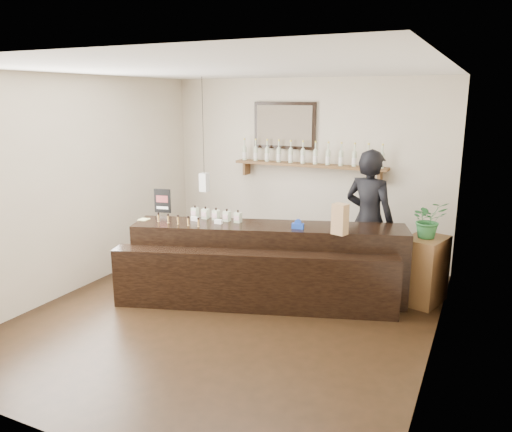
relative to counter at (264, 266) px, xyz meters
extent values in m
plane|color=black|center=(-0.17, -0.57, -0.45)|extent=(5.00, 5.00, 0.00)
plane|color=beige|center=(-0.17, 1.93, 0.95)|extent=(4.50, 0.00, 4.50)
plane|color=beige|center=(-0.17, -3.07, 0.95)|extent=(4.50, 0.00, 4.50)
plane|color=beige|center=(-2.42, -0.57, 0.95)|extent=(0.00, 5.00, 5.00)
plane|color=beige|center=(2.08, -0.57, 0.95)|extent=(0.00, 5.00, 5.00)
plane|color=white|center=(-0.17, -0.57, 2.35)|extent=(5.00, 5.00, 0.00)
cube|color=brown|center=(-0.07, 1.80, 1.05)|extent=(2.40, 0.25, 0.04)
cube|color=brown|center=(-1.15, 1.83, 0.93)|extent=(0.04, 0.20, 0.20)
cube|color=brown|center=(1.01, 1.83, 0.93)|extent=(0.04, 0.20, 0.20)
cube|color=black|center=(-0.52, 1.90, 1.63)|extent=(1.02, 0.04, 0.72)
cube|color=#44382B|center=(-0.52, 1.87, 1.63)|extent=(0.92, 0.01, 0.62)
cube|color=white|center=(-1.47, 1.03, 0.80)|extent=(0.12, 0.12, 0.28)
cylinder|color=black|center=(-1.47, 1.03, 1.65)|extent=(0.01, 0.01, 1.41)
cylinder|color=beige|center=(-1.17, 1.80, 1.17)|extent=(0.07, 0.07, 0.20)
cone|color=beige|center=(-1.17, 1.80, 1.30)|extent=(0.07, 0.07, 0.05)
cylinder|color=beige|center=(-1.17, 1.80, 1.36)|extent=(0.02, 0.02, 0.07)
cylinder|color=gold|center=(-1.17, 1.80, 1.41)|extent=(0.03, 0.03, 0.02)
cylinder|color=white|center=(-1.17, 1.80, 1.15)|extent=(0.07, 0.07, 0.09)
cylinder|color=beige|center=(-0.97, 1.80, 1.17)|extent=(0.07, 0.07, 0.20)
cone|color=beige|center=(-0.97, 1.80, 1.30)|extent=(0.07, 0.07, 0.05)
cylinder|color=beige|center=(-0.97, 1.80, 1.36)|extent=(0.02, 0.02, 0.07)
cylinder|color=gold|center=(-0.97, 1.80, 1.41)|extent=(0.03, 0.03, 0.02)
cylinder|color=white|center=(-0.97, 1.80, 1.15)|extent=(0.07, 0.07, 0.09)
cylinder|color=beige|center=(-0.77, 1.80, 1.17)|extent=(0.07, 0.07, 0.20)
cone|color=beige|center=(-0.77, 1.80, 1.30)|extent=(0.07, 0.07, 0.05)
cylinder|color=beige|center=(-0.77, 1.80, 1.36)|extent=(0.02, 0.02, 0.07)
cylinder|color=gold|center=(-0.77, 1.80, 1.41)|extent=(0.03, 0.03, 0.02)
cylinder|color=white|center=(-0.77, 1.80, 1.15)|extent=(0.07, 0.07, 0.09)
cylinder|color=beige|center=(-0.57, 1.80, 1.17)|extent=(0.07, 0.07, 0.20)
cone|color=beige|center=(-0.57, 1.80, 1.30)|extent=(0.07, 0.07, 0.05)
cylinder|color=beige|center=(-0.57, 1.80, 1.36)|extent=(0.02, 0.02, 0.07)
cylinder|color=gold|center=(-0.57, 1.80, 1.41)|extent=(0.03, 0.03, 0.02)
cylinder|color=white|center=(-0.57, 1.80, 1.15)|extent=(0.07, 0.07, 0.09)
cylinder|color=beige|center=(-0.37, 1.80, 1.17)|extent=(0.07, 0.07, 0.20)
cone|color=beige|center=(-0.37, 1.80, 1.30)|extent=(0.07, 0.07, 0.05)
cylinder|color=beige|center=(-0.37, 1.80, 1.36)|extent=(0.02, 0.02, 0.07)
cylinder|color=gold|center=(-0.37, 1.80, 1.41)|extent=(0.03, 0.03, 0.02)
cylinder|color=white|center=(-0.37, 1.80, 1.15)|extent=(0.07, 0.07, 0.09)
cylinder|color=beige|center=(-0.17, 1.80, 1.17)|extent=(0.07, 0.07, 0.20)
cone|color=beige|center=(-0.17, 1.80, 1.30)|extent=(0.07, 0.07, 0.05)
cylinder|color=beige|center=(-0.17, 1.80, 1.36)|extent=(0.02, 0.02, 0.07)
cylinder|color=gold|center=(-0.17, 1.80, 1.41)|extent=(0.03, 0.03, 0.02)
cylinder|color=white|center=(-0.17, 1.80, 1.15)|extent=(0.07, 0.07, 0.09)
cylinder|color=beige|center=(0.03, 1.80, 1.17)|extent=(0.07, 0.07, 0.20)
cone|color=beige|center=(0.03, 1.80, 1.30)|extent=(0.07, 0.07, 0.05)
cylinder|color=beige|center=(0.03, 1.80, 1.36)|extent=(0.02, 0.02, 0.07)
cylinder|color=gold|center=(0.03, 1.80, 1.41)|extent=(0.03, 0.03, 0.02)
cylinder|color=white|center=(0.03, 1.80, 1.15)|extent=(0.07, 0.07, 0.09)
cylinder|color=beige|center=(0.23, 1.80, 1.17)|extent=(0.07, 0.07, 0.20)
cone|color=beige|center=(0.23, 1.80, 1.30)|extent=(0.07, 0.07, 0.05)
cylinder|color=beige|center=(0.23, 1.80, 1.36)|extent=(0.02, 0.02, 0.07)
cylinder|color=gold|center=(0.23, 1.80, 1.41)|extent=(0.03, 0.03, 0.02)
cylinder|color=white|center=(0.23, 1.80, 1.15)|extent=(0.07, 0.07, 0.09)
cylinder|color=beige|center=(0.43, 1.80, 1.17)|extent=(0.07, 0.07, 0.20)
cone|color=beige|center=(0.43, 1.80, 1.30)|extent=(0.07, 0.07, 0.05)
cylinder|color=beige|center=(0.43, 1.80, 1.36)|extent=(0.02, 0.02, 0.07)
cylinder|color=gold|center=(0.43, 1.80, 1.41)|extent=(0.03, 0.03, 0.02)
cylinder|color=white|center=(0.43, 1.80, 1.15)|extent=(0.07, 0.07, 0.09)
cylinder|color=beige|center=(0.63, 1.80, 1.17)|extent=(0.07, 0.07, 0.20)
cone|color=beige|center=(0.63, 1.80, 1.30)|extent=(0.07, 0.07, 0.05)
cylinder|color=beige|center=(0.63, 1.80, 1.36)|extent=(0.02, 0.02, 0.07)
cylinder|color=gold|center=(0.63, 1.80, 1.41)|extent=(0.03, 0.03, 0.02)
cylinder|color=white|center=(0.63, 1.80, 1.15)|extent=(0.07, 0.07, 0.09)
cylinder|color=beige|center=(0.83, 1.80, 1.17)|extent=(0.07, 0.07, 0.20)
cone|color=beige|center=(0.83, 1.80, 1.30)|extent=(0.07, 0.07, 0.05)
cylinder|color=beige|center=(0.83, 1.80, 1.36)|extent=(0.02, 0.02, 0.07)
cylinder|color=gold|center=(0.83, 1.80, 1.41)|extent=(0.03, 0.03, 0.02)
cylinder|color=white|center=(0.83, 1.80, 1.15)|extent=(0.07, 0.07, 0.09)
cylinder|color=beige|center=(1.03, 1.80, 1.17)|extent=(0.07, 0.07, 0.20)
cone|color=beige|center=(1.03, 1.80, 1.30)|extent=(0.07, 0.07, 0.05)
cylinder|color=beige|center=(1.03, 1.80, 1.36)|extent=(0.02, 0.02, 0.07)
cylinder|color=gold|center=(1.03, 1.80, 1.41)|extent=(0.03, 0.03, 0.02)
cylinder|color=white|center=(1.03, 1.80, 1.15)|extent=(0.07, 0.07, 0.09)
cube|color=black|center=(0.01, 0.13, 0.03)|extent=(3.43, 1.64, 0.95)
cube|color=black|center=(0.01, -0.33, -0.09)|extent=(3.34, 1.35, 0.72)
cube|color=white|center=(-0.95, -0.10, 0.53)|extent=(0.10, 0.04, 0.05)
cube|color=white|center=(-0.60, -0.10, 0.53)|extent=(0.10, 0.04, 0.05)
cube|color=#DCDA86|center=(-1.58, -0.33, 0.33)|extent=(0.12, 0.12, 0.12)
cube|color=#DCDA86|center=(-1.58, -0.33, 0.45)|extent=(0.12, 0.12, 0.12)
cube|color=beige|center=(-1.05, 0.08, 0.57)|extent=(0.08, 0.08, 0.13)
cube|color=beige|center=(-1.05, 0.03, 0.57)|extent=(0.07, 0.00, 0.06)
cylinder|color=black|center=(-1.05, 0.08, 0.65)|extent=(0.02, 0.02, 0.03)
cube|color=beige|center=(-0.89, 0.08, 0.57)|extent=(0.08, 0.08, 0.13)
cube|color=beige|center=(-0.89, 0.03, 0.57)|extent=(0.07, 0.00, 0.06)
cylinder|color=black|center=(-0.89, 0.08, 0.65)|extent=(0.02, 0.02, 0.03)
cube|color=beige|center=(-0.73, 0.08, 0.57)|extent=(0.08, 0.08, 0.13)
cube|color=beige|center=(-0.73, 0.03, 0.57)|extent=(0.07, 0.00, 0.06)
cylinder|color=black|center=(-0.73, 0.08, 0.65)|extent=(0.02, 0.02, 0.03)
cube|color=beige|center=(-0.57, 0.08, 0.57)|extent=(0.08, 0.08, 0.13)
cube|color=beige|center=(-0.57, 0.03, 0.57)|extent=(0.07, 0.00, 0.06)
cylinder|color=black|center=(-0.57, 0.08, 0.65)|extent=(0.02, 0.02, 0.03)
cube|color=beige|center=(-0.40, 0.08, 0.57)|extent=(0.08, 0.08, 0.13)
cube|color=beige|center=(-0.40, 0.03, 0.57)|extent=(0.07, 0.00, 0.06)
cylinder|color=black|center=(-0.40, 0.08, 0.65)|extent=(0.02, 0.02, 0.03)
cylinder|color=#B8853E|center=(-1.35, -0.33, 0.38)|extent=(0.07, 0.07, 0.20)
cone|color=#B8853E|center=(-1.35, -0.33, 0.50)|extent=(0.07, 0.07, 0.05)
cylinder|color=#B8853E|center=(-1.35, -0.33, 0.56)|extent=(0.02, 0.02, 0.07)
cylinder|color=black|center=(-1.35, -0.33, 0.61)|extent=(0.03, 0.03, 0.02)
cylinder|color=white|center=(-1.35, -0.33, 0.36)|extent=(0.07, 0.07, 0.09)
cylinder|color=#B8853E|center=(-1.20, -0.33, 0.38)|extent=(0.07, 0.07, 0.20)
cone|color=#B8853E|center=(-1.20, -0.33, 0.50)|extent=(0.07, 0.07, 0.05)
cylinder|color=#B8853E|center=(-1.20, -0.33, 0.56)|extent=(0.02, 0.02, 0.07)
cylinder|color=black|center=(-1.20, -0.33, 0.61)|extent=(0.03, 0.03, 0.02)
cylinder|color=white|center=(-1.20, -0.33, 0.36)|extent=(0.07, 0.07, 0.09)
cylinder|color=#B8853E|center=(-1.05, -0.33, 0.38)|extent=(0.07, 0.07, 0.20)
cone|color=#B8853E|center=(-1.05, -0.33, 0.50)|extent=(0.07, 0.07, 0.05)
cylinder|color=#B8853E|center=(-1.05, -0.33, 0.56)|extent=(0.02, 0.02, 0.07)
cylinder|color=black|center=(-1.05, -0.33, 0.61)|extent=(0.03, 0.03, 0.02)
cylinder|color=white|center=(-1.05, -0.33, 0.36)|extent=(0.07, 0.07, 0.09)
cylinder|color=#B8853E|center=(-0.90, -0.33, 0.38)|extent=(0.07, 0.07, 0.20)
cone|color=#B8853E|center=(-0.90, -0.33, 0.50)|extent=(0.07, 0.07, 0.05)
cylinder|color=#B8853E|center=(-0.90, -0.33, 0.56)|extent=(0.02, 0.02, 0.07)
cylinder|color=black|center=(-0.90, -0.33, 0.61)|extent=(0.03, 0.03, 0.02)
cylinder|color=white|center=(-0.90, -0.33, 0.36)|extent=(0.07, 0.07, 0.09)
cylinder|color=#B8853E|center=(-0.75, -0.33, 0.38)|extent=(0.07, 0.07, 0.20)
cone|color=#B8853E|center=(-0.75, -0.33, 0.50)|extent=(0.07, 0.07, 0.05)
cylinder|color=#B8853E|center=(-0.75, -0.33, 0.56)|extent=(0.02, 0.02, 0.07)
cylinder|color=black|center=(-0.75, -0.33, 0.61)|extent=(0.03, 0.03, 0.02)
cylinder|color=white|center=(-0.75, -0.33, 0.36)|extent=(0.07, 0.07, 0.09)
cube|color=black|center=(-1.60, 0.12, 0.67)|extent=(0.24, 0.07, 0.33)
cube|color=maroon|center=(-1.60, 0.11, 0.70)|extent=(0.17, 0.04, 0.09)
cube|color=white|center=(-1.60, 0.11, 0.58)|extent=(0.17, 0.04, 0.04)
cube|color=#9A6B4A|center=(0.93, 0.09, 0.69)|extent=(0.20, 0.17, 0.36)
cube|color=black|center=(0.93, 0.02, 0.64)|extent=(0.10, 0.04, 0.07)
cube|color=#1A41BA|center=(0.40, 0.11, 0.54)|extent=(0.15, 0.07, 0.07)
cylinder|color=#1A41BA|center=(0.40, 0.11, 0.59)|extent=(0.08, 0.04, 0.08)
cube|color=brown|center=(1.83, 0.79, -0.03)|extent=(0.56, 0.67, 0.84)
imported|color=#2B6C35|center=(1.83, 0.79, 0.62)|extent=(0.54, 0.53, 0.46)
imported|color=black|center=(1.07, 0.98, 0.61)|extent=(0.88, 0.69, 2.12)
camera|label=1|loc=(2.45, -5.40, 2.07)|focal=35.00mm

